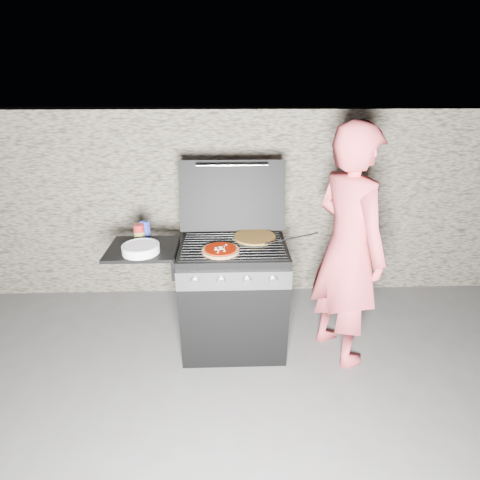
{
  "coord_description": "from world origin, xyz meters",
  "views": [
    {
      "loc": [
        -0.03,
        -2.53,
        2.05
      ],
      "look_at": [
        0.05,
        0.0,
        0.95
      ],
      "focal_mm": 28.0,
      "sensor_mm": 36.0,
      "label": 1
    }
  ],
  "objects_px": {
    "gas_grill": "(202,298)",
    "person": "(348,249)",
    "pizza_topped": "(221,250)",
    "sauce_jar": "(139,232)"
  },
  "relations": [
    {
      "from": "gas_grill",
      "to": "person",
      "type": "relative_size",
      "value": 0.74
    },
    {
      "from": "pizza_topped",
      "to": "person",
      "type": "relative_size",
      "value": 0.15
    },
    {
      "from": "gas_grill",
      "to": "sauce_jar",
      "type": "relative_size",
      "value": 10.63
    },
    {
      "from": "pizza_topped",
      "to": "person",
      "type": "distance_m",
      "value": 0.92
    },
    {
      "from": "sauce_jar",
      "to": "person",
      "type": "xyz_separation_m",
      "value": [
        1.55,
        -0.23,
        -0.06
      ]
    },
    {
      "from": "pizza_topped",
      "to": "sauce_jar",
      "type": "height_order",
      "value": "sauce_jar"
    },
    {
      "from": "pizza_topped",
      "to": "person",
      "type": "xyz_separation_m",
      "value": [
        0.92,
        0.02,
        -0.02
      ]
    },
    {
      "from": "pizza_topped",
      "to": "sauce_jar",
      "type": "relative_size",
      "value": 2.11
    },
    {
      "from": "pizza_topped",
      "to": "sauce_jar",
      "type": "xyz_separation_m",
      "value": [
        -0.62,
        0.25,
        0.04
      ]
    },
    {
      "from": "sauce_jar",
      "to": "gas_grill",
      "type": "bearing_deg",
      "value": -16.6
    }
  ]
}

